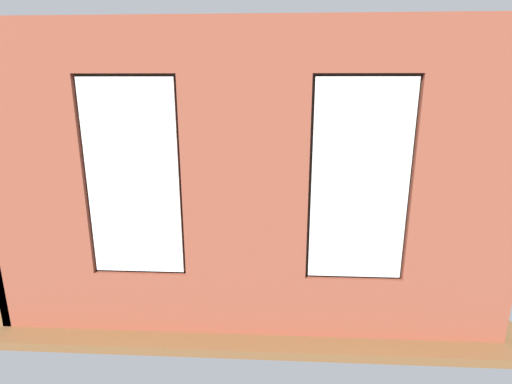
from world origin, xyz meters
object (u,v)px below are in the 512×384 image
table_plant_small (234,223)px  potted_plant_corner_far_left (440,263)px  tv_flatscreen (99,199)px  candle_jar (280,224)px  remote_black (264,232)px  couch_by_window (203,277)px  potted_plant_corner_near_left (373,189)px  papasan_chair (227,200)px  media_console (103,238)px  potted_plant_beside_window_right (91,246)px  cup_ceramic (258,227)px  remote_silver (249,226)px  potted_plant_mid_room_small (309,214)px  potted_plant_by_left_couch (348,208)px  couch_left (386,234)px  coffee_table (258,232)px

table_plant_small → potted_plant_corner_far_left: size_ratio=0.21×
tv_flatscreen → potted_plant_corner_far_left: 5.07m
potted_plant_corner_far_left → candle_jar: bearing=-42.2°
remote_black → couch_by_window: bearing=-151.9°
potted_plant_corner_near_left → papasan_chair: bearing=6.8°
media_console → potted_plant_beside_window_right: (-0.51, 1.41, 0.47)m
potted_plant_beside_window_right → tv_flatscreen: bearing=-70.2°
cup_ceramic → remote_silver: size_ratio=0.50×
cup_ceramic → potted_plant_corner_near_left: potted_plant_corner_near_left is taller
tv_flatscreen → potted_plant_beside_window_right: size_ratio=0.82×
couch_by_window → potted_plant_corner_near_left: potted_plant_corner_near_left is taller
couch_by_window → potted_plant_mid_room_small: couch_by_window is taller
remote_black → potted_plant_beside_window_right: size_ratio=0.13×
table_plant_small → potted_plant_by_left_couch: bearing=-141.1°
papasan_chair → potted_plant_beside_window_right: (1.33, 3.19, 0.31)m
candle_jar → tv_flatscreen: (2.91, 0.34, 0.50)m
couch_left → cup_ceramic: couch_left is taller
couch_by_window → couch_left: 3.25m
cup_ceramic → potted_plant_by_left_couch: size_ratio=0.17×
papasan_chair → potted_plant_mid_room_small: 1.69m
cup_ceramic → potted_plant_corner_near_left: (-2.29, -1.93, 0.17)m
media_console → potted_plant_by_left_couch: media_console is taller
remote_black → potted_plant_by_left_couch: 2.39m
cup_ceramic → table_plant_small: size_ratio=0.30×
remote_black → tv_flatscreen: (2.65, 0.08, 0.54)m
cup_ceramic → papasan_chair: papasan_chair is taller
couch_by_window → cup_ceramic: 1.66m
potted_plant_beside_window_right → media_console: bearing=-70.1°
coffee_table → papasan_chair: papasan_chair is taller
coffee_table → papasan_chair: bearing=-65.7°
potted_plant_mid_room_small → table_plant_small: bearing=44.8°
potted_plant_mid_room_small → potted_plant_by_left_couch: 0.91m
remote_silver → couch_by_window: bearing=-114.5°
cup_ceramic → potted_plant_mid_room_small: 1.52m
couch_by_window → potted_plant_beside_window_right: (1.40, 0.10, 0.44)m
candle_jar → potted_plant_beside_window_right: bearing=36.3°
candle_jar → potted_plant_mid_room_small: 1.20m
remote_silver → media_console: 2.41m
couch_left → table_plant_small: bearing=-83.2°
couch_left → tv_flatscreen: (4.69, 0.35, 0.64)m
candle_jar → remote_black: 0.37m
couch_by_window → couch_left: size_ratio=0.97×
papasan_chair → potted_plant_beside_window_right: potted_plant_beside_window_right is taller
cup_ceramic → remote_silver: bearing=-31.9°
cup_ceramic → potted_plant_corner_far_left: size_ratio=0.06×
couch_by_window → potted_plant_by_left_couch: size_ratio=3.92×
remote_black → potted_plant_beside_window_right: potted_plant_beside_window_right is taller
potted_plant_mid_room_small → couch_by_window: bearing=59.9°
remote_silver → coffee_table: bearing=-39.9°
tv_flatscreen → potted_plant_beside_window_right: tv_flatscreen is taller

